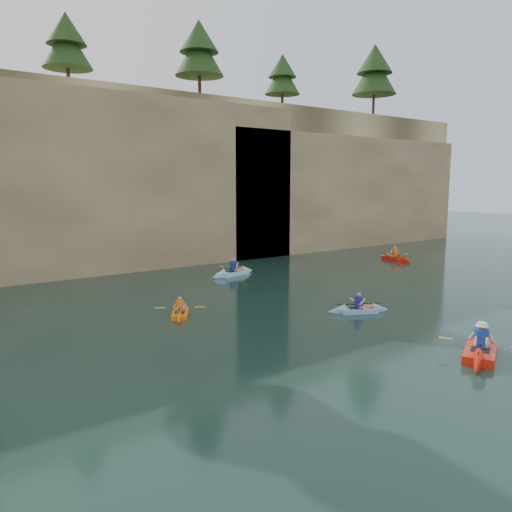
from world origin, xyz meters
TOP-DOWN VIEW (x-y plane):
  - ground at (0.00, 0.00)m, footprint 160.00×160.00m
  - cliff at (0.00, 30.00)m, footprint 70.00×16.00m
  - cliff_slab_center at (2.00, 22.60)m, footprint 24.00×2.40m
  - cliff_slab_east at (22.00, 22.60)m, footprint 26.00×2.40m
  - sea_cave_center at (-4.00, 21.95)m, footprint 3.50×1.00m
  - sea_cave_east at (10.00, 21.95)m, footprint 5.00×1.00m
  - cliff_pines at (0.00, 25.00)m, footprint 56.00×6.00m
  - main_kayaker at (4.14, 0.22)m, footprint 3.80×2.44m
  - kayaker_orange at (-1.27, 10.45)m, footprint 1.95×2.65m
  - kayaker_ltblue_near at (5.21, 6.37)m, footprint 2.78×1.98m
  - kayaker_red_far at (18.40, 14.84)m, footprint 2.45×3.56m
  - kayaker_ltblue_mid at (5.73, 16.91)m, footprint 3.53×2.53m

SIDE VIEW (x-z plane):
  - ground at x=0.00m, z-range 0.00..0.00m
  - kayaker_orange at x=-1.27m, z-range -0.39..0.64m
  - kayaker_ltblue_near at x=5.21m, z-range -0.41..0.68m
  - kayaker_red_far at x=18.40m, z-range -0.48..0.80m
  - kayaker_ltblue_mid at x=5.73m, z-range -0.50..0.82m
  - main_kayaker at x=4.14m, z-range -0.52..0.90m
  - sea_cave_center at x=-4.00m, z-range 0.00..3.20m
  - sea_cave_east at x=10.00m, z-range 0.00..4.50m
  - cliff_slab_east at x=22.00m, z-range 0.00..9.84m
  - cliff_slab_center at x=2.00m, z-range 0.00..11.40m
  - cliff at x=0.00m, z-range 0.00..12.00m
  - cliff_pines at x=0.00m, z-range 12.00..19.83m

